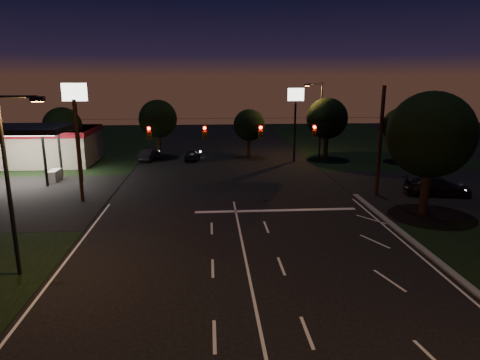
{
  "coord_description": "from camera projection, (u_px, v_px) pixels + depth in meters",
  "views": [
    {
      "loc": [
        -1.88,
        -18.53,
        9.71
      ],
      "look_at": [
        0.13,
        8.96,
        3.0
      ],
      "focal_mm": 32.0,
      "sensor_mm": 36.0,
      "label": 1
    }
  ],
  "objects": [
    {
      "name": "utility_pole_right",
      "position": [
        376.0,
        195.0,
        35.77
      ],
      "size": [
        0.3,
        0.3,
        9.0
      ],
      "primitive_type": "cylinder",
      "color": "black",
      "rests_on": "ground"
    },
    {
      "name": "ground",
      "position": [
        251.0,
        285.0,
        20.39
      ],
      "size": [
        140.0,
        140.0,
        0.0
      ],
      "primitive_type": "plane",
      "color": "black",
      "rests_on": "ground"
    },
    {
      "name": "signal_span",
      "position": [
        233.0,
        131.0,
        33.58
      ],
      "size": [
        24.0,
        0.4,
        1.56
      ],
      "color": "black",
      "rests_on": "ground"
    },
    {
      "name": "utility_pole_left",
      "position": [
        83.0,
        201.0,
        34.07
      ],
      "size": [
        0.28,
        0.28,
        8.0
      ],
      "primitive_type": "cylinder",
      "color": "black",
      "rests_on": "ground"
    },
    {
      "name": "car_oncoming_a",
      "position": [
        192.0,
        155.0,
        50.54
      ],
      "size": [
        2.01,
        3.83,
        1.24
      ],
      "primitive_type": "imported",
      "rotation": [
        0.0,
        0.0,
        2.99
      ],
      "color": "black",
      "rests_on": "ground"
    },
    {
      "name": "cross_street_right",
      "position": [
        461.0,
        190.0,
        37.31
      ],
      "size": [
        20.0,
        16.0,
        0.02
      ],
      "primitive_type": "cube",
      "color": "black",
      "rests_on": "ground"
    },
    {
      "name": "tree_far_e",
      "position": [
        400.0,
        126.0,
        49.04
      ],
      "size": [
        4.0,
        4.0,
        6.18
      ],
      "color": "black",
      "rests_on": "ground"
    },
    {
      "name": "street_light_left",
      "position": [
        12.0,
        173.0,
        20.29
      ],
      "size": [
        2.2,
        0.35,
        9.0
      ],
      "color": "black",
      "rests_on": "ground"
    },
    {
      "name": "gas_station",
      "position": [
        30.0,
        144.0,
        47.72
      ],
      "size": [
        14.2,
        16.1,
        5.25
      ],
      "color": "gray",
      "rests_on": "ground"
    },
    {
      "name": "tree_far_a",
      "position": [
        63.0,
        127.0,
        47.29
      ],
      "size": [
        4.2,
        4.2,
        6.42
      ],
      "color": "black",
      "rests_on": "ground"
    },
    {
      "name": "car_cross",
      "position": [
        438.0,
        186.0,
        35.62
      ],
      "size": [
        5.67,
        3.07,
        1.56
      ],
      "primitive_type": "imported",
      "rotation": [
        0.0,
        0.0,
        1.4
      ],
      "color": "black",
      "rests_on": "ground"
    },
    {
      "name": "tree_far_c",
      "position": [
        249.0,
        125.0,
        51.76
      ],
      "size": [
        3.8,
        3.8,
        5.86
      ],
      "color": "black",
      "rests_on": "ground"
    },
    {
      "name": "car_oncoming_b",
      "position": [
        149.0,
        155.0,
        50.56
      ],
      "size": [
        2.16,
        4.24,
        1.33
      ],
      "primitive_type": "imported",
      "rotation": [
        0.0,
        0.0,
        2.95
      ],
      "color": "black",
      "rests_on": "ground"
    },
    {
      "name": "street_light_right_far",
      "position": [
        319.0,
        115.0,
        50.95
      ],
      "size": [
        2.2,
        0.35,
        9.0
      ],
      "color": "black",
      "rests_on": "ground"
    },
    {
      "name": "tree_right_near",
      "position": [
        430.0,
        135.0,
        29.85
      ],
      "size": [
        6.0,
        6.0,
        8.76
      ],
      "color": "black",
      "rests_on": "ground"
    },
    {
      "name": "tree_far_b",
      "position": [
        158.0,
        119.0,
        51.8
      ],
      "size": [
        4.6,
        4.6,
        6.98
      ],
      "color": "black",
      "rests_on": "ground"
    },
    {
      "name": "tree_far_d",
      "position": [
        327.0,
        119.0,
        50.27
      ],
      "size": [
        4.8,
        4.8,
        7.3
      ],
      "color": "black",
      "rests_on": "ground"
    },
    {
      "name": "stop_bar",
      "position": [
        276.0,
        210.0,
        31.74
      ],
      "size": [
        12.0,
        0.5,
        0.01
      ],
      "primitive_type": "cube",
      "color": "silver",
      "rests_on": "ground"
    },
    {
      "name": "pole_sign_left_near",
      "position": [
        76.0,
        107.0,
        39.06
      ],
      "size": [
        2.2,
        0.3,
        9.1
      ],
      "color": "black",
      "rests_on": "ground"
    },
    {
      "name": "pole_sign_right",
      "position": [
        295.0,
        108.0,
        48.55
      ],
      "size": [
        1.8,
        0.3,
        8.4
      ],
      "color": "black",
      "rests_on": "ground"
    }
  ]
}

